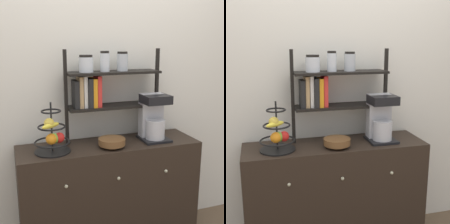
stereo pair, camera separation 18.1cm
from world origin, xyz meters
TOP-DOWN VIEW (x-y plane):
  - wall_back at (0.00, 0.44)m, footprint 7.00×0.05m
  - sideboard at (0.00, 0.20)m, footprint 1.37×0.42m
  - coffee_maker at (0.36, 0.20)m, footprint 0.21×0.23m
  - fruit_stand at (-0.43, 0.15)m, footprint 0.25×0.25m
  - wooden_bowl at (-0.01, 0.12)m, footprint 0.20×0.20m
  - shelf_hutch at (-0.03, 0.30)m, footprint 0.76×0.20m

SIDE VIEW (x-z plane):
  - sideboard at x=0.00m, z-range 0.00..0.86m
  - wooden_bowl at x=-0.01m, z-range 0.87..0.94m
  - fruit_stand at x=-0.43m, z-range 0.81..1.16m
  - coffee_maker at x=0.36m, z-range 0.86..1.22m
  - shelf_hutch at x=-0.03m, z-range 0.95..1.65m
  - wall_back at x=0.00m, z-range 0.00..2.60m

